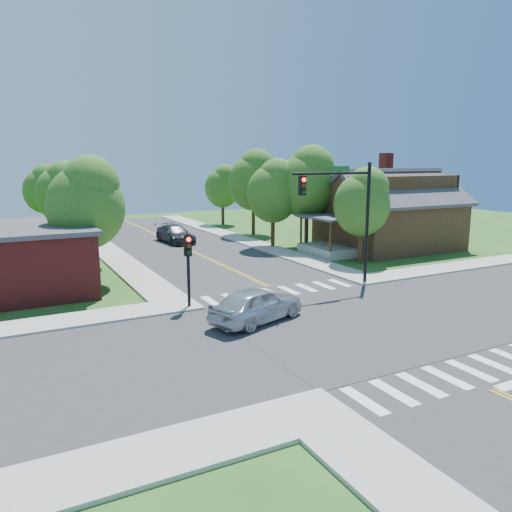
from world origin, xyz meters
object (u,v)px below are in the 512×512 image
signal_mast_ne (345,204)px  car_silver (257,305)px  signal_pole_nw (188,257)px  car_dgrey (175,234)px  house_ne (389,209)px

signal_mast_ne → car_silver: signal_mast_ne is taller
signal_pole_nw → car_silver: size_ratio=0.73×
car_dgrey → car_silver: bearing=-104.0°
car_silver → house_ne: bearing=-76.2°
car_silver → car_dgrey: bearing=-28.5°
house_ne → car_dgrey: (-14.90, 10.85, -2.56)m
house_ne → car_dgrey: 18.61m
signal_mast_ne → car_dgrey: signal_mast_ne is taller
signal_pole_nw → signal_mast_ne: bearing=0.1°
house_ne → signal_pole_nw: bearing=-157.3°
signal_pole_nw → car_dgrey: signal_pole_nw is taller
signal_pole_nw → car_dgrey: bearing=73.4°
signal_pole_nw → car_silver: signal_pole_nw is taller
signal_pole_nw → car_silver: bearing=-59.7°
signal_pole_nw → car_dgrey: size_ratio=0.70×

